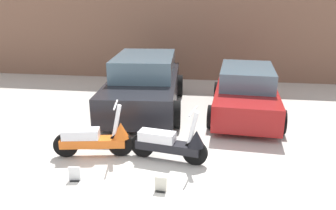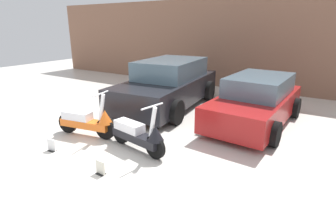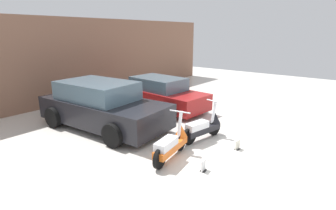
{
  "view_description": "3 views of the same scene",
  "coord_description": "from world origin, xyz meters",
  "px_view_note": "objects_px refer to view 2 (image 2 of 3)",
  "views": [
    {
      "loc": [
        1.17,
        -4.7,
        3.03
      ],
      "look_at": [
        0.13,
        2.56,
        0.61
      ],
      "focal_mm": 35.0,
      "sensor_mm": 36.0,
      "label": 1
    },
    {
      "loc": [
        3.54,
        -2.95,
        2.51
      ],
      "look_at": [
        0.37,
        2.2,
        0.68
      ],
      "focal_mm": 28.0,
      "sensor_mm": 36.0,
      "label": 2
    },
    {
      "loc": [
        -5.73,
        -2.68,
        3.01
      ],
      "look_at": [
        0.07,
        2.01,
        0.92
      ],
      "focal_mm": 28.0,
      "sensor_mm": 36.0,
      "label": 3
    }
  ],
  "objects_px": {
    "scooter_front_left": "(88,121)",
    "car_rear_left": "(168,84)",
    "scooter_front_right": "(139,134)",
    "placard_near_right_scooter": "(100,168)",
    "car_rear_center": "(256,101)",
    "placard_near_left_scooter": "(52,146)"
  },
  "relations": [
    {
      "from": "scooter_front_left",
      "to": "car_rear_left",
      "type": "xyz_separation_m",
      "value": [
        0.31,
        3.11,
        0.32
      ]
    },
    {
      "from": "scooter_front_left",
      "to": "car_rear_left",
      "type": "bearing_deg",
      "value": 74.06
    },
    {
      "from": "scooter_front_right",
      "to": "placard_near_right_scooter",
      "type": "distance_m",
      "value": 1.1
    },
    {
      "from": "car_rear_center",
      "to": "placard_near_left_scooter",
      "type": "height_order",
      "value": "car_rear_center"
    },
    {
      "from": "car_rear_center",
      "to": "placard_near_right_scooter",
      "type": "xyz_separation_m",
      "value": [
        -1.66,
        -4.04,
        -0.49
      ]
    },
    {
      "from": "scooter_front_left",
      "to": "scooter_front_right",
      "type": "distance_m",
      "value": 1.5
    },
    {
      "from": "scooter_front_left",
      "to": "placard_near_right_scooter",
      "type": "height_order",
      "value": "scooter_front_left"
    },
    {
      "from": "scooter_front_right",
      "to": "car_rear_center",
      "type": "relative_size",
      "value": 0.4
    },
    {
      "from": "car_rear_left",
      "to": "placard_near_left_scooter",
      "type": "xyz_separation_m",
      "value": [
        -0.38,
        -4.05,
        -0.6
      ]
    },
    {
      "from": "scooter_front_right",
      "to": "placard_near_right_scooter",
      "type": "xyz_separation_m",
      "value": [
        -0.04,
        -1.07,
        -0.27
      ]
    },
    {
      "from": "car_rear_center",
      "to": "placard_near_left_scooter",
      "type": "distance_m",
      "value": 5.08
    },
    {
      "from": "scooter_front_left",
      "to": "placard_near_left_scooter",
      "type": "relative_size",
      "value": 5.99
    },
    {
      "from": "placard_near_left_scooter",
      "to": "placard_near_right_scooter",
      "type": "distance_m",
      "value": 1.53
    },
    {
      "from": "placard_near_right_scooter",
      "to": "placard_near_left_scooter",
      "type": "bearing_deg",
      "value": 175.69
    },
    {
      "from": "placard_near_left_scooter",
      "to": "placard_near_right_scooter",
      "type": "bearing_deg",
      "value": -4.31
    },
    {
      "from": "scooter_front_left",
      "to": "scooter_front_right",
      "type": "bearing_deg",
      "value": -10.08
    },
    {
      "from": "placard_near_left_scooter",
      "to": "car_rear_left",
      "type": "bearing_deg",
      "value": 84.62
    },
    {
      "from": "car_rear_center",
      "to": "placard_near_right_scooter",
      "type": "height_order",
      "value": "car_rear_center"
    },
    {
      "from": "scooter_front_right",
      "to": "car_rear_left",
      "type": "bearing_deg",
      "value": 120.96
    },
    {
      "from": "scooter_front_right",
      "to": "car_rear_center",
      "type": "height_order",
      "value": "car_rear_center"
    },
    {
      "from": "scooter_front_right",
      "to": "placard_near_left_scooter",
      "type": "relative_size",
      "value": 5.93
    },
    {
      "from": "scooter_front_left",
      "to": "car_rear_center",
      "type": "relative_size",
      "value": 0.41
    }
  ]
}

